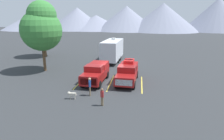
% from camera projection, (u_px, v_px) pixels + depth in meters
% --- Properties ---
extents(ground_plane, '(240.00, 240.00, 0.00)m').
position_uv_depth(ground_plane, '(112.00, 80.00, 22.08)').
color(ground_plane, '#2D3033').
extents(pickup_truck_a, '(2.37, 5.38, 2.08)m').
position_uv_depth(pickup_truck_a, '(96.00, 72.00, 21.13)').
color(pickup_truck_a, maroon).
rests_on(pickup_truck_a, ground).
extents(pickup_truck_b, '(2.40, 5.75, 2.47)m').
position_uv_depth(pickup_truck_b, '(128.00, 72.00, 21.17)').
color(pickup_truck_b, maroon).
rests_on(pickup_truck_b, ground).
extents(lot_stripe_a, '(0.12, 5.50, 0.01)m').
position_uv_depth(lot_stripe_a, '(81.00, 81.00, 21.63)').
color(lot_stripe_a, gold).
rests_on(lot_stripe_a, ground).
extents(lot_stripe_b, '(0.12, 5.50, 0.01)m').
position_uv_depth(lot_stripe_b, '(111.00, 83.00, 21.15)').
color(lot_stripe_b, gold).
rests_on(lot_stripe_b, ground).
extents(lot_stripe_c, '(0.12, 5.50, 0.01)m').
position_uv_depth(lot_stripe_c, '(142.00, 84.00, 20.68)').
color(lot_stripe_c, gold).
rests_on(lot_stripe_c, ground).
extents(camper_trailer_a, '(2.97, 8.68, 3.78)m').
position_uv_depth(camper_trailer_a, '(112.00, 50.00, 31.03)').
color(camper_trailer_a, silver).
rests_on(camper_trailer_a, ground).
extents(person_a, '(0.26, 0.38, 1.75)m').
position_uv_depth(person_a, '(90.00, 85.00, 17.37)').
color(person_a, '#726047').
rests_on(person_a, ground).
extents(person_b, '(0.29, 0.27, 1.52)m').
position_uv_depth(person_b, '(102.00, 96.00, 15.37)').
color(person_b, '#726047').
rests_on(person_b, ground).
extents(dog, '(0.87, 0.30, 0.70)m').
position_uv_depth(dog, '(71.00, 94.00, 16.78)').
color(dog, beige).
rests_on(dog, ground).
extents(tree_a, '(5.34, 5.34, 9.19)m').
position_uv_depth(tree_a, '(42.00, 27.00, 24.38)').
color(tree_a, brown).
rests_on(tree_a, ground).
extents(tree_b, '(5.39, 5.39, 8.78)m').
position_uv_depth(tree_b, '(43.00, 27.00, 33.98)').
color(tree_b, brown).
rests_on(tree_b, ground).
extents(mountain_ridge, '(164.54, 47.27, 17.37)m').
position_uv_depth(mountain_ridge, '(135.00, 18.00, 106.78)').
color(mountain_ridge, gray).
rests_on(mountain_ridge, ground).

